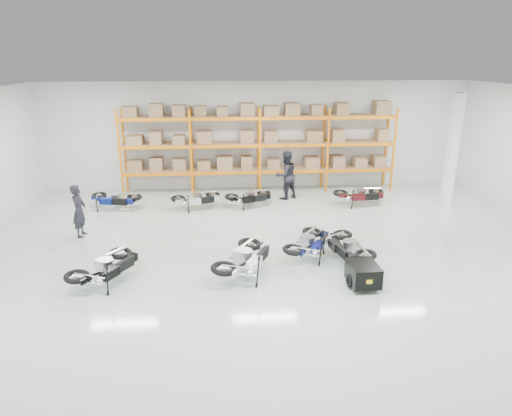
{
  "coord_description": "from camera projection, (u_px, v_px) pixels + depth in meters",
  "views": [
    {
      "loc": [
        -1.61,
        -12.23,
        5.51
      ],
      "look_at": [
        -0.57,
        0.83,
        1.1
      ],
      "focal_mm": 32.0,
      "sensor_mm": 36.0,
      "label": 1
    }
  ],
  "objects": [
    {
      "name": "room",
      "position": [
        279.0,
        178.0,
        12.71
      ],
      "size": [
        18.0,
        18.0,
        18.0
      ],
      "color": "#B0C4B4",
      "rests_on": "ground"
    },
    {
      "name": "pallet_rack",
      "position": [
        259.0,
        138.0,
        18.81
      ],
      "size": [
        11.28,
        0.98,
        3.62
      ],
      "color": "orange",
      "rests_on": "ground"
    },
    {
      "name": "structural_column",
      "position": [
        450.0,
        170.0,
        13.58
      ],
      "size": [
        0.25,
        0.25,
        4.5
      ],
      "primitive_type": "cube",
      "color": "white",
      "rests_on": "ground"
    },
    {
      "name": "moto_blue_centre",
      "position": [
        310.0,
        239.0,
        12.97
      ],
      "size": [
        1.67,
        1.97,
        1.15
      ],
      "primitive_type": null,
      "rotation": [
        0.0,
        -0.09,
        2.59
      ],
      "color": "#080E53",
      "rests_on": "ground"
    },
    {
      "name": "moto_silver_left",
      "position": [
        246.0,
        253.0,
        11.86
      ],
      "size": [
        1.76,
        2.21,
        1.28
      ],
      "primitive_type": null,
      "rotation": [
        0.0,
        -0.09,
        2.68
      ],
      "color": "silver",
      "rests_on": "ground"
    },
    {
      "name": "moto_black_far_left",
      "position": [
        106.0,
        263.0,
        11.45
      ],
      "size": [
        1.7,
        2.02,
        1.17
      ],
      "primitive_type": null,
      "rotation": [
        0.0,
        -0.09,
        2.6
      ],
      "color": "black",
      "rests_on": "ground"
    },
    {
      "name": "moto_touring_right",
      "position": [
        346.0,
        242.0,
        12.75
      ],
      "size": [
        1.16,
        1.89,
        1.14
      ],
      "primitive_type": null,
      "rotation": [
        0.0,
        -0.09,
        0.17
      ],
      "color": "black",
      "rests_on": "ground"
    },
    {
      "name": "trailer",
      "position": [
        363.0,
        274.0,
        11.29
      ],
      "size": [
        0.77,
        1.47,
        0.61
      ],
      "rotation": [
        0.0,
        0.0,
        0.04
      ],
      "color": "black",
      "rests_on": "ground"
    },
    {
      "name": "moto_back_a",
      "position": [
        114.0,
        196.0,
        17.0
      ],
      "size": [
        1.85,
        1.23,
        1.1
      ],
      "primitive_type": null,
      "rotation": [
        0.0,
        -0.09,
        1.33
      ],
      "color": "navy",
      "rests_on": "ground"
    },
    {
      "name": "moto_back_b",
      "position": [
        197.0,
        196.0,
        17.07
      ],
      "size": [
        1.79,
        1.25,
        1.05
      ],
      "primitive_type": null,
      "rotation": [
        0.0,
        -0.09,
        1.87
      ],
      "color": "silver",
      "rests_on": "ground"
    },
    {
      "name": "moto_back_c",
      "position": [
        250.0,
        194.0,
        17.31
      ],
      "size": [
        1.76,
        1.27,
        1.03
      ],
      "primitive_type": null,
      "rotation": [
        0.0,
        -0.09,
        1.9
      ],
      "color": "black",
      "rests_on": "ground"
    },
    {
      "name": "moto_back_d",
      "position": [
        361.0,
        192.0,
        17.48
      ],
      "size": [
        1.79,
        0.98,
        1.12
      ],
      "primitive_type": null,
      "rotation": [
        0.0,
        -0.09,
        1.64
      ],
      "color": "#460E12",
      "rests_on": "ground"
    },
    {
      "name": "person_left",
      "position": [
        79.0,
        211.0,
        14.37
      ],
      "size": [
        0.45,
        0.64,
        1.69
      ],
      "primitive_type": "imported",
      "rotation": [
        0.0,
        0.0,
        1.5
      ],
      "color": "black",
      "rests_on": "ground"
    },
    {
      "name": "person_back",
      "position": [
        286.0,
        175.0,
        18.11
      ],
      "size": [
        1.18,
        1.1,
        1.94
      ],
      "primitive_type": "imported",
      "rotation": [
        0.0,
        0.0,
        3.64
      ],
      "color": "black",
      "rests_on": "ground"
    }
  ]
}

